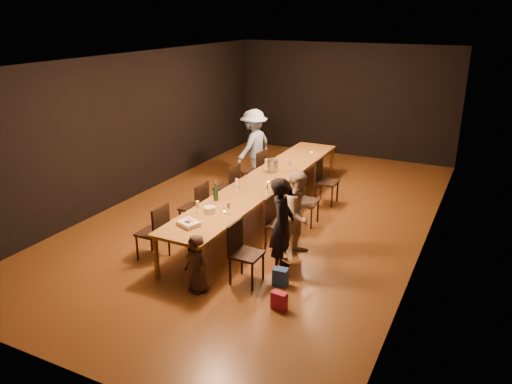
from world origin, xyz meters
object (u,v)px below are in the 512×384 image
at_px(birthday_cake, 189,223).
at_px(table, 265,182).
at_px(woman_birthday, 282,225).
at_px(chair_right_2, 306,201).
at_px(chair_right_3, 327,182).
at_px(plate_stack, 210,210).
at_px(chair_left_3, 253,171).
at_px(chair_left_2, 226,187).
at_px(champagne_bottle, 216,191).
at_px(man_blue, 254,146).
at_px(ice_bucket, 273,165).
at_px(chair_left_1, 193,207).
at_px(child, 197,263).
at_px(chair_right_0, 247,254).
at_px(chair_left_0, 152,232).
at_px(woman_tan, 299,214).
at_px(chair_right_1, 280,224).

bearing_deg(birthday_cake, table, 106.53).
bearing_deg(birthday_cake, woman_birthday, 46.29).
xyz_separation_m(chair_right_2, chair_right_3, (0.00, 1.20, 0.00)).
bearing_deg(plate_stack, chair_left_3, 104.11).
bearing_deg(chair_left_2, table, -90.00).
relative_size(chair_left_2, champagne_bottle, 2.65).
xyz_separation_m(man_blue, ice_bucket, (1.06, -1.26, 0.02)).
xyz_separation_m(woman_birthday, plate_stack, (-1.22, -0.08, 0.06)).
height_order(chair_left_1, chair_left_3, same).
height_order(table, child, child).
bearing_deg(champagne_bottle, child, -68.80).
distance_m(chair_right_0, woman_birthday, 0.71).
relative_size(chair_left_3, plate_stack, 4.92).
bearing_deg(chair_left_2, ice_bucket, -53.93).
distance_m(chair_left_0, man_blue, 4.25).
xyz_separation_m(child, ice_bucket, (-0.42, 3.47, 0.43)).
bearing_deg(child, chair_right_0, 61.91).
xyz_separation_m(chair_left_3, child, (1.18, -4.12, -0.03)).
bearing_deg(woman_birthday, child, 131.57).
bearing_deg(champagne_bottle, chair_left_3, 102.73).
bearing_deg(chair_left_3, chair_right_2, -125.22).
height_order(man_blue, birthday_cake, man_blue).
distance_m(chair_left_2, woman_tan, 2.39).
bearing_deg(champagne_bottle, birthday_cake, -81.00).
xyz_separation_m(chair_right_0, chair_left_1, (-1.70, 1.20, 0.00)).
bearing_deg(ice_bucket, man_blue, 130.07).
distance_m(chair_left_1, chair_left_3, 2.40).
distance_m(chair_right_0, chair_left_2, 2.94).
relative_size(woman_tan, child, 1.65).
relative_size(chair_right_0, chair_right_1, 1.00).
height_order(chair_right_1, plate_stack, chair_right_1).
height_order(chair_right_1, chair_right_3, same).
bearing_deg(chair_right_3, man_blue, -107.22).
bearing_deg(table, chair_right_0, -70.50).
relative_size(woman_birthday, child, 1.72).
bearing_deg(chair_left_3, birthday_cake, -168.37).
relative_size(chair_left_3, child, 1.07).
relative_size(chair_left_0, plate_stack, 4.92).
bearing_deg(chair_right_1, chair_left_0, -54.78).
height_order(chair_right_3, chair_left_3, same).
distance_m(table, birthday_cake, 2.47).
relative_size(chair_right_1, ice_bucket, 3.92).
bearing_deg(champagne_bottle, woman_tan, 6.09).
xyz_separation_m(chair_left_2, child, (1.18, -2.92, -0.03)).
bearing_deg(champagne_bottle, chair_right_1, 8.74).
bearing_deg(champagne_bottle, woman_birthday, -17.39).
bearing_deg(chair_right_2, ice_bucket, -120.68).
distance_m(chair_right_3, chair_left_2, 2.08).
bearing_deg(woman_birthday, plate_stack, 82.17).
distance_m(child, birthday_cake, 0.71).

